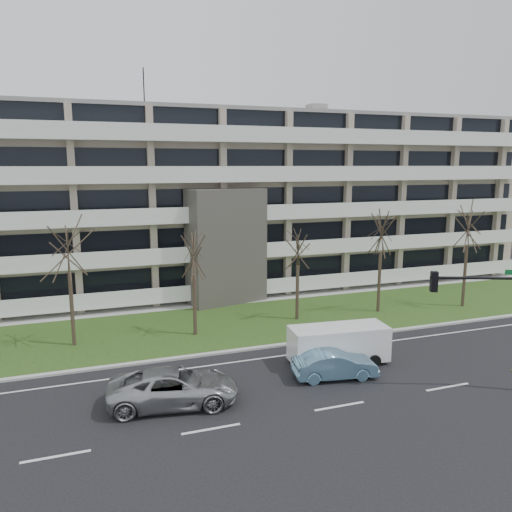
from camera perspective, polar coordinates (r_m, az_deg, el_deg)
name	(u,v)px	position (r m, az deg, el deg)	size (l,w,h in m)	color
ground	(339,406)	(23.94, 9.52, -16.58)	(160.00, 160.00, 0.00)	black
grass_verge	(249,322)	(35.00, -0.84, -7.54)	(90.00, 10.00, 0.06)	#224416
curb	(275,346)	(30.55, 2.18, -10.20)	(90.00, 0.35, 0.12)	#B2B2AD
sidewalk	(227,302)	(40.03, -3.35, -5.22)	(90.00, 2.00, 0.08)	#B2B2AD
lane_edge_line	(285,355)	(29.27, 3.28, -11.27)	(90.00, 0.12, 0.01)	white
apartment_building	(205,201)	(45.26, -5.87, 6.30)	(60.50, 15.10, 18.75)	tan
silver_pickup	(173,387)	(23.77, -9.41, -14.59)	(2.72, 5.91, 1.64)	#A6A8AD
blue_sedan	(335,365)	(26.43, 8.99, -12.18)	(1.51, 4.32, 1.42)	#6E9FBF
white_van	(340,341)	(28.15, 9.55, -9.59)	(5.56, 2.63, 2.09)	white
traffic_signal	(499,313)	(26.33, 26.01, -5.92)	(4.85, 2.17, 6.00)	black
tree_2	(67,243)	(31.08, -20.75, 1.40)	(4.06, 4.06, 8.11)	#382B21
tree_3	(193,250)	(31.33, -7.16, 0.70)	(3.58, 3.58, 7.17)	#382B21
tree_4	(298,244)	(34.44, 4.83, 1.32)	(3.47, 3.47, 6.94)	#382B21
tree_5	(382,228)	(37.19, 14.16, 3.12)	(4.05, 4.05, 8.10)	#382B21
tree_6	(469,221)	(40.66, 23.15, 3.72)	(4.28, 4.28, 8.57)	#382B21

